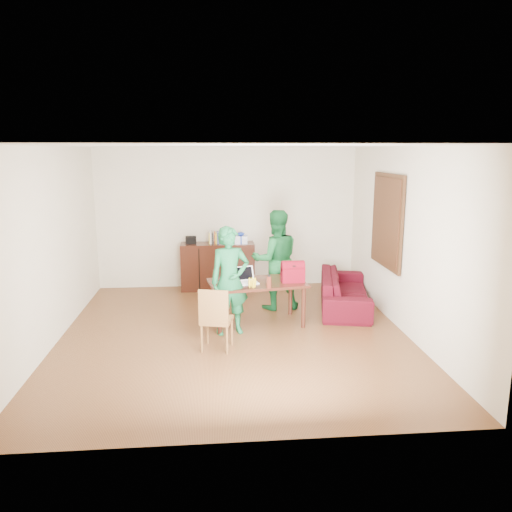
{
  "coord_description": "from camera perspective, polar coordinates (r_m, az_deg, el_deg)",
  "views": [
    {
      "loc": [
        -0.3,
        -6.89,
        2.64
      ],
      "look_at": [
        0.37,
        0.63,
        1.04
      ],
      "focal_mm": 35.0,
      "sensor_mm": 36.0,
      "label": 1
    }
  ],
  "objects": [
    {
      "name": "room",
      "position": [
        7.16,
        -2.54,
        1.24
      ],
      "size": [
        5.2,
        5.7,
        2.9
      ],
      "color": "#482412",
      "rests_on": "ground"
    },
    {
      "name": "person_far",
      "position": [
        8.37,
        2.27,
        -0.44
      ],
      "size": [
        0.88,
        0.71,
        1.68
      ],
      "primitive_type": "imported",
      "rotation": [
        0.0,
        0.0,
        3.24
      ],
      "color": "#145B28",
      "rests_on": "ground"
    },
    {
      "name": "person_near",
      "position": [
        7.23,
        -3.02,
        -2.84
      ],
      "size": [
        0.65,
        0.5,
        1.58
      ],
      "primitive_type": "imported",
      "rotation": [
        0.0,
        0.0,
        0.23
      ],
      "color": "#156134",
      "rests_on": "ground"
    },
    {
      "name": "red_bag",
      "position": [
        7.62,
        4.22,
        -2.01
      ],
      "size": [
        0.35,
        0.21,
        0.26
      ],
      "primitive_type": "cube",
      "rotation": [
        0.0,
        0.0,
        0.04
      ],
      "color": "maroon",
      "rests_on": "table"
    },
    {
      "name": "sofa",
      "position": [
        8.69,
        10.1,
        -3.9
      ],
      "size": [
        1.17,
        2.11,
        0.58
      ],
      "primitive_type": "imported",
      "rotation": [
        0.0,
        0.0,
        1.36
      ],
      "color": "#3C0807",
      "rests_on": "ground"
    },
    {
      "name": "laptop",
      "position": [
        7.52,
        -1.09,
        -2.82
      ],
      "size": [
        0.38,
        0.31,
        0.23
      ],
      "rotation": [
        0.0,
        0.0,
        0.28
      ],
      "color": "white",
      "rests_on": "table"
    },
    {
      "name": "bottle",
      "position": [
        7.24,
        1.49,
        -2.94
      ],
      "size": [
        0.08,
        0.08,
        0.2
      ],
      "primitive_type": "cylinder",
      "rotation": [
        0.0,
        0.0,
        0.16
      ],
      "color": "#5A2014",
      "rests_on": "table"
    },
    {
      "name": "bananas",
      "position": [
        7.28,
        -0.43,
        -3.43
      ],
      "size": [
        0.17,
        0.13,
        0.06
      ],
      "primitive_type": null,
      "rotation": [
        0.0,
        0.0,
        -0.2
      ],
      "color": "gold",
      "rests_on": "table"
    },
    {
      "name": "table",
      "position": [
        7.64,
        0.13,
        -3.55
      ],
      "size": [
        1.55,
        1.02,
        0.68
      ],
      "rotation": [
        0.0,
        0.0,
        0.15
      ],
      "color": "black",
      "rests_on": "ground"
    },
    {
      "name": "chair",
      "position": [
        6.81,
        -4.52,
        -8.57
      ],
      "size": [
        0.48,
        0.46,
        0.88
      ],
      "rotation": [
        0.0,
        0.0,
        -0.24
      ],
      "color": "brown",
      "rests_on": "ground"
    }
  ]
}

